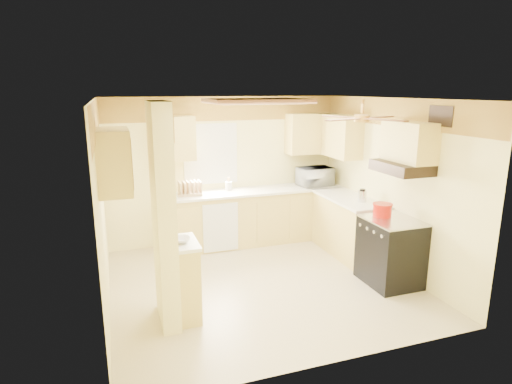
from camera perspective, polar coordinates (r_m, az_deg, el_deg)
name	(u,v)px	position (r m, az deg, el deg)	size (l,w,h in m)	color
floor	(262,283)	(6.06, 0.78, -12.04)	(4.00, 4.00, 0.00)	beige
ceiling	(262,99)	(5.46, 0.87, 12.33)	(4.00, 4.00, 0.00)	white
wall_back	(225,170)	(7.41, -4.16, 2.89)	(4.00, 4.00, 0.00)	#FEF09B
wall_front	(333,244)	(3.97, 10.18, -6.80)	(4.00, 4.00, 0.00)	#FEF09B
wall_left	(101,209)	(5.32, -19.91, -2.17)	(3.80, 3.80, 0.00)	#FEF09B
wall_right	(390,185)	(6.57, 17.48, 0.91)	(3.80, 3.80, 0.00)	#FEF09B
wallpaper_border	(224,109)	(7.27, -4.26, 11.03)	(4.00, 0.02, 0.40)	#E9BC44
partition_column	(164,217)	(4.82, -12.22, -3.26)	(0.20, 0.70, 2.50)	#FEF09B
partition_ledge	(186,281)	(5.13, -9.28, -11.64)	(0.25, 0.55, 0.90)	#F1D371
ledge_top	(185,243)	(4.95, -9.48, -6.71)	(0.28, 0.58, 0.04)	white
lower_cabinets_back	(258,217)	(7.46, 0.26, -3.32)	(3.00, 0.60, 0.90)	#F1D371
lower_cabinets_right	(348,227)	(7.09, 12.20, -4.56)	(0.60, 1.40, 0.90)	#F1D371
countertop_back	(258,191)	(7.33, 0.29, 0.17)	(3.04, 0.64, 0.04)	white
countertop_right	(349,199)	(6.95, 12.32, -0.88)	(0.64, 1.44, 0.04)	white
dishwasher_panel	(221,228)	(6.98, -4.74, -4.76)	(0.58, 0.02, 0.80)	white
window	(211,154)	(7.29, -6.08, 5.06)	(0.92, 0.02, 1.02)	white
upper_cab_back_left	(176,139)	(6.98, -10.68, 7.02)	(0.60, 0.35, 0.70)	#F1D371
upper_cab_back_right	(312,134)	(7.70, 7.43, 7.73)	(0.90, 0.35, 0.70)	#F1D371
upper_cab_right	(339,136)	(7.41, 10.99, 7.38)	(0.35, 1.00, 0.70)	#F1D371
upper_cab_left_wall	(114,161)	(4.95, -18.47, 3.94)	(0.35, 0.75, 0.70)	#F1D371
upper_cab_over_stove	(409,142)	(5.92, 19.72, 6.29)	(0.35, 0.76, 0.52)	#F1D371
stove	(390,251)	(6.17, 17.48, -7.55)	(0.68, 0.77, 0.92)	black
range_hood	(401,167)	(5.91, 18.82, 3.12)	(0.50, 0.76, 0.14)	black
poster_menu	(171,162)	(4.69, -11.23, 3.88)	(0.02, 0.42, 0.57)	black
poster_nashville	(174,220)	(4.84, -10.88, -3.71)	(0.02, 0.42, 0.57)	black
ceiling_light_panel	(257,101)	(5.97, 0.13, 12.01)	(1.35, 0.95, 0.06)	brown
ceiling_fan	(362,118)	(5.29, 13.92, 9.57)	(1.15, 1.15, 0.26)	gold
vent_grate	(441,116)	(5.72, 23.43, 9.28)	(0.02, 0.40, 0.25)	black
microwave	(315,176)	(7.68, 7.89, 2.06)	(0.59, 0.40, 0.33)	white
bowl	(180,240)	(4.90, -10.04, -6.33)	(0.22, 0.22, 0.05)	white
dutch_oven	(382,210)	(6.12, 16.50, -2.28)	(0.27, 0.27, 0.18)	#B81409
kettle	(362,196)	(6.72, 13.99, -0.50)	(0.13, 0.13, 0.20)	silver
dish_rack	(190,190)	(7.03, -8.84, 0.27)	(0.41, 0.33, 0.22)	tan
utensil_crock	(229,186)	(7.30, -3.66, 0.84)	(0.11, 0.11, 0.22)	white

